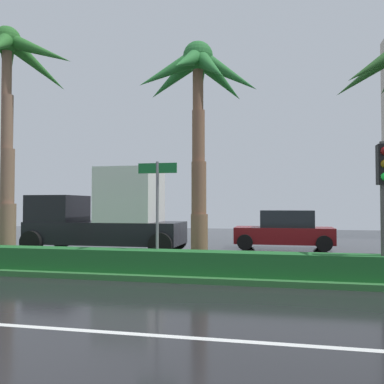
{
  "coord_description": "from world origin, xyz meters",
  "views": [
    {
      "loc": [
        2.7,
        -3.93,
        1.95
      ],
      "look_at": [
        -0.85,
        12.64,
        2.49
      ],
      "focal_mm": 38.33,
      "sensor_mm": 36.0,
      "label": 1
    }
  ],
  "objects_px": {
    "street_name_sign": "(157,200)",
    "box_truck_lead": "(108,215)",
    "traffic_signal_median_right": "(384,185)",
    "palm_tree_centre_left": "(198,88)",
    "palm_tree_mid_left": "(7,76)",
    "car_in_traffic_leading": "(285,230)"
  },
  "relations": [
    {
      "from": "box_truck_lead",
      "to": "car_in_traffic_leading",
      "type": "distance_m",
      "value": 7.8
    },
    {
      "from": "palm_tree_centre_left",
      "to": "street_name_sign",
      "type": "relative_size",
      "value": 2.23
    },
    {
      "from": "palm_tree_mid_left",
      "to": "traffic_signal_median_right",
      "type": "height_order",
      "value": "palm_tree_mid_left"
    },
    {
      "from": "street_name_sign",
      "to": "box_truck_lead",
      "type": "distance_m",
      "value": 6.36
    },
    {
      "from": "box_truck_lead",
      "to": "car_in_traffic_leading",
      "type": "relative_size",
      "value": 1.49
    },
    {
      "from": "palm_tree_mid_left",
      "to": "traffic_signal_median_right",
      "type": "xyz_separation_m",
      "value": [
        11.54,
        -1.83,
        -3.94
      ]
    },
    {
      "from": "palm_tree_mid_left",
      "to": "car_in_traffic_leading",
      "type": "relative_size",
      "value": 1.85
    },
    {
      "from": "palm_tree_mid_left",
      "to": "box_truck_lead",
      "type": "bearing_deg",
      "value": 60.08
    },
    {
      "from": "traffic_signal_median_right",
      "to": "palm_tree_mid_left",
      "type": "bearing_deg",
      "value": 170.99
    },
    {
      "from": "palm_tree_mid_left",
      "to": "traffic_signal_median_right",
      "type": "distance_m",
      "value": 12.33
    },
    {
      "from": "street_name_sign",
      "to": "box_truck_lead",
      "type": "height_order",
      "value": "box_truck_lead"
    },
    {
      "from": "palm_tree_centre_left",
      "to": "street_name_sign",
      "type": "height_order",
      "value": "palm_tree_centre_left"
    },
    {
      "from": "traffic_signal_median_right",
      "to": "street_name_sign",
      "type": "relative_size",
      "value": 1.11
    },
    {
      "from": "street_name_sign",
      "to": "car_in_traffic_leading",
      "type": "height_order",
      "value": "street_name_sign"
    },
    {
      "from": "car_in_traffic_leading",
      "to": "box_truck_lead",
      "type": "bearing_deg",
      "value": 21.89
    },
    {
      "from": "palm_tree_centre_left",
      "to": "box_truck_lead",
      "type": "relative_size",
      "value": 1.05
    },
    {
      "from": "palm_tree_centre_left",
      "to": "traffic_signal_median_right",
      "type": "bearing_deg",
      "value": -16.93
    },
    {
      "from": "palm_tree_centre_left",
      "to": "box_truck_lead",
      "type": "xyz_separation_m",
      "value": [
        -4.64,
        4.07,
        -3.88
      ]
    },
    {
      "from": "box_truck_lead",
      "to": "street_name_sign",
      "type": "bearing_deg",
      "value": 125.76
    },
    {
      "from": "traffic_signal_median_right",
      "to": "car_in_traffic_leading",
      "type": "xyz_separation_m",
      "value": [
        -2.21,
        8.42,
        -1.61
      ]
    },
    {
      "from": "traffic_signal_median_right",
      "to": "box_truck_lead",
      "type": "xyz_separation_m",
      "value": [
        -9.41,
        5.52,
        -0.89
      ]
    },
    {
      "from": "traffic_signal_median_right",
      "to": "box_truck_lead",
      "type": "relative_size",
      "value": 0.52
    }
  ]
}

